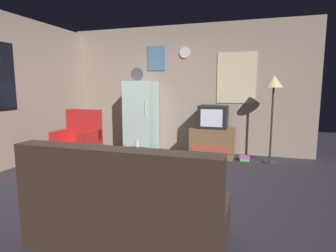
{
  "coord_description": "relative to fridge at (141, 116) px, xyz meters",
  "views": [
    {
      "loc": [
        1.42,
        -3.32,
        1.39
      ],
      "look_at": [
        0.1,
        0.9,
        0.75
      ],
      "focal_mm": 29.37,
      "sensor_mm": 36.0,
      "label": 1
    }
  ],
  "objects": [
    {
      "name": "tv_stand",
      "position": [
        1.53,
        -0.03,
        -0.46
      ],
      "size": [
        0.84,
        0.53,
        0.58
      ],
      "color": "brown",
      "rests_on": "ground_plane"
    },
    {
      "name": "armchair",
      "position": [
        -0.74,
        -1.19,
        -0.42
      ],
      "size": [
        0.68,
        0.68,
        0.96
      ],
      "color": "red",
      "rests_on": "ground_plane"
    },
    {
      "name": "mug_ceramic_white",
      "position": [
        0.61,
        -1.93,
        -0.26
      ],
      "size": [
        0.08,
        0.08,
        0.09
      ],
      "primitive_type": "cylinder",
      "color": "silver",
      "rests_on": "coffee_table"
    },
    {
      "name": "coffee_table",
      "position": [
        0.54,
        -1.83,
        -0.53
      ],
      "size": [
        0.72,
        0.72,
        0.45
      ],
      "color": "brown",
      "rests_on": "ground_plane"
    },
    {
      "name": "book_stack",
      "position": [
        2.16,
        -0.16,
        -0.71
      ],
      "size": [
        0.19,
        0.16,
        0.09
      ],
      "color": "#58B74D",
      "rests_on": "ground_plane"
    },
    {
      "name": "remote_control",
      "position": [
        0.63,
        -1.9,
        -0.29
      ],
      "size": [
        0.16,
        0.08,
        0.02
      ],
      "primitive_type": "cube",
      "rotation": [
        0.0,
        0.0,
        0.26
      ],
      "color": "black",
      "rests_on": "coffee_table"
    },
    {
      "name": "wall_with_art",
      "position": [
        0.87,
        0.37,
        0.58
      ],
      "size": [
        5.2,
        0.12,
        2.66
      ],
      "color": "gray",
      "rests_on": "ground_plane"
    },
    {
      "name": "couch",
      "position": [
        1.27,
        -3.34,
        -0.44
      ],
      "size": [
        1.7,
        0.8,
        0.92
      ],
      "color": "#38281E",
      "rests_on": "ground_plane"
    },
    {
      "name": "standing_lamp",
      "position": [
        2.61,
        -0.14,
        0.6
      ],
      "size": [
        0.32,
        0.32,
        1.59
      ],
      "color": "#332D28",
      "rests_on": "ground_plane"
    },
    {
      "name": "fridge",
      "position": [
        0.0,
        0.0,
        0.0
      ],
      "size": [
        0.6,
        0.62,
        1.77
      ],
      "color": "silver",
      "rests_on": "ground_plane"
    },
    {
      "name": "mug_ceramic_tan",
      "position": [
        0.51,
        -1.79,
        -0.26
      ],
      "size": [
        0.08,
        0.08,
        0.09
      ],
      "primitive_type": "cylinder",
      "color": "tan",
      "rests_on": "coffee_table"
    },
    {
      "name": "wine_glass",
      "position": [
        0.66,
        -1.74,
        -0.23
      ],
      "size": [
        0.05,
        0.05,
        0.15
      ],
      "primitive_type": "cylinder",
      "color": "silver",
      "rests_on": "coffee_table"
    },
    {
      "name": "ground_plane",
      "position": [
        0.86,
        -2.08,
        -0.75
      ],
      "size": [
        12.0,
        12.0,
        0.0
      ],
      "primitive_type": "plane",
      "color": "#2D2833"
    },
    {
      "name": "crt_tv",
      "position": [
        1.54,
        -0.04,
        0.05
      ],
      "size": [
        0.54,
        0.51,
        0.44
      ],
      "color": "black",
      "rests_on": "tv_stand"
    }
  ]
}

